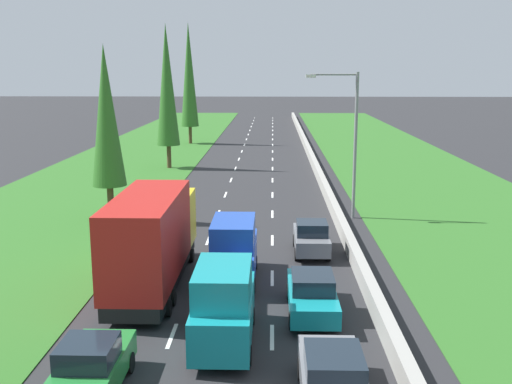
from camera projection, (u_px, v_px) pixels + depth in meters
ground_plane at (255, 164)px, 58.96m from camera, size 300.00×300.00×0.00m
grass_verge_left at (128, 163)px, 59.30m from camera, size 14.00×140.00×0.04m
grass_verge_right at (401, 164)px, 58.57m from camera, size 14.00×140.00×0.04m
median_barrier at (313, 160)px, 58.72m from camera, size 0.44×120.00×0.85m
lane_markings at (255, 164)px, 58.96m from camera, size 3.64×116.00×0.01m
green_hatchback_left_lane at (91, 367)px, 16.93m from camera, size 1.74×3.90×1.72m
grey_sedan_right_lane at (333, 379)px, 16.33m from camera, size 1.82×4.50×1.64m
teal_sedan_right_lane at (312, 294)px, 22.52m from camera, size 1.82×4.50×1.64m
red_box_truck_left_lane at (153, 238)px, 25.06m from camera, size 2.46×9.40×4.18m
teal_van_centre_lane at (224, 305)px, 19.93m from camera, size 1.96×4.90×2.82m
grey_hatchback_right_lane at (311, 238)px, 29.98m from camera, size 1.74×3.90×1.72m
blue_van_centre_lane at (234, 250)px, 25.96m from camera, size 1.96×4.90×2.82m
poplar_tree_second at (106, 117)px, 35.56m from camera, size 2.07×2.07×10.66m
poplar_tree_third at (167, 85)px, 54.79m from camera, size 2.13×2.13×13.30m
poplar_tree_fourth at (189, 75)px, 73.23m from camera, size 2.17×2.17×14.83m
street_light_mast at (350, 135)px, 36.37m from camera, size 3.20×0.28×9.00m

